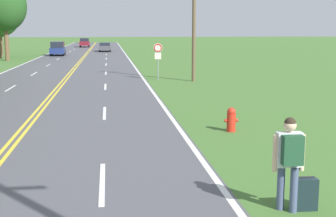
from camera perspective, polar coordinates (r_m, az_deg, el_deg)
The scene contains 10 objects.
hitchhiker_person at distance 9.13m, azimuth 14.60°, elevation -5.50°, with size 0.62×0.45×1.84m.
suitcase at distance 9.54m, azimuth 16.45°, elevation -10.01°, with size 0.44×0.20×0.68m.
fire_hydrant at distance 16.08m, azimuth 7.71°, elevation -1.31°, with size 0.47×0.31×0.83m.
traffic_sign at distance 32.01m, azimuth -1.24°, elevation 6.85°, with size 0.60×0.10×2.49m.
utility_pole_midground at distance 31.26m, azimuth 3.18°, elevation 10.82°, with size 1.80×0.24×7.87m.
tree_left_verge at distance 54.61m, azimuth -19.31°, elevation 11.70°, with size 4.72×4.72×8.62m.
tree_mid_treeline at distance 72.19m, azimuth -19.83°, elevation 10.56°, with size 4.06×4.06×7.63m.
car_dark_blue_van_approaching at distance 63.32m, azimuth -13.30°, elevation 7.16°, with size 1.97×4.51×1.82m.
car_dark_grey_sedan_mid_near at distance 73.49m, azimuth -7.72°, elevation 7.48°, with size 1.85×4.80×1.38m.
car_maroon_suv_mid_far at distance 91.72m, azimuth -10.13°, elevation 7.96°, with size 1.89×4.61×1.72m.
Camera 1 is at (2.96, -2.82, 3.47)m, focal length 50.00 mm.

